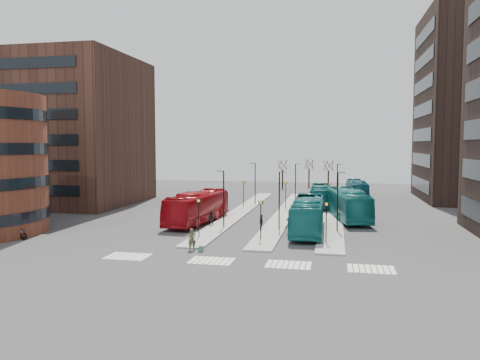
% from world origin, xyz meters
% --- Properties ---
extents(ground, '(160.00, 160.00, 0.00)m').
position_xyz_m(ground, '(0.00, 0.00, 0.00)').
color(ground, '#313134').
rests_on(ground, ground).
extents(island_left, '(2.50, 45.00, 0.15)m').
position_xyz_m(island_left, '(-4.00, 30.00, 0.07)').
color(island_left, gray).
rests_on(island_left, ground).
extents(island_mid, '(2.50, 45.00, 0.15)m').
position_xyz_m(island_mid, '(2.00, 30.00, 0.07)').
color(island_mid, gray).
rests_on(island_mid, ground).
extents(island_right, '(2.50, 45.00, 0.15)m').
position_xyz_m(island_right, '(8.00, 30.00, 0.07)').
color(island_right, gray).
rests_on(island_right, ground).
extents(suitcase, '(0.49, 0.44, 0.51)m').
position_xyz_m(suitcase, '(-2.65, 6.72, 0.25)').
color(suitcase, navy).
rests_on(suitcase, ground).
extents(red_bus, '(4.39, 13.20, 3.61)m').
position_xyz_m(red_bus, '(-7.11, 20.60, 1.80)').
color(red_bus, '#9E0C13').
rests_on(red_bus, ground).
extents(teal_bus_a, '(3.23, 12.95, 3.59)m').
position_xyz_m(teal_bus_a, '(5.64, 17.28, 1.80)').
color(teal_bus_a, '#156969').
rests_on(teal_bus_a, ground).
extents(teal_bus_b, '(2.91, 11.44, 3.17)m').
position_xyz_m(teal_bus_b, '(6.22, 37.13, 1.59)').
color(teal_bus_b, '#146264').
rests_on(teal_bus_b, ground).
extents(teal_bus_c, '(5.19, 13.32, 3.62)m').
position_xyz_m(teal_bus_c, '(9.97, 26.49, 1.81)').
color(teal_bus_c, '#156C6C').
rests_on(teal_bus_c, ground).
extents(teal_bus_d, '(3.36, 11.18, 3.07)m').
position_xyz_m(teal_bus_d, '(11.87, 48.77, 1.53)').
color(teal_bus_d, '#135462').
rests_on(teal_bus_d, ground).
extents(traveller, '(0.81, 0.70, 1.88)m').
position_xyz_m(traveller, '(-3.52, 7.04, 0.94)').
color(traveller, '#424428').
rests_on(traveller, ground).
extents(commuter_a, '(0.88, 0.74, 1.64)m').
position_xyz_m(commuter_a, '(-5.07, 18.80, 0.82)').
color(commuter_a, black).
rests_on(commuter_a, ground).
extents(commuter_b, '(0.70, 1.08, 1.70)m').
position_xyz_m(commuter_b, '(0.82, 17.26, 0.85)').
color(commuter_b, black).
rests_on(commuter_b, ground).
extents(commuter_c, '(1.13, 1.18, 1.61)m').
position_xyz_m(commuter_c, '(3.81, 16.40, 0.81)').
color(commuter_c, black).
rests_on(commuter_c, ground).
extents(bicycle_mid, '(1.78, 0.55, 1.06)m').
position_xyz_m(bicycle_mid, '(-21.00, 8.00, 0.53)').
color(bicycle_mid, gray).
rests_on(bicycle_mid, ground).
extents(bicycle_far, '(1.93, 1.31, 0.96)m').
position_xyz_m(bicycle_far, '(-21.00, 8.44, 0.48)').
color(bicycle_far, gray).
rests_on(bicycle_far, ground).
extents(crosswalk_stripes, '(22.35, 2.40, 0.01)m').
position_xyz_m(crosswalk_stripes, '(1.75, 4.00, 0.01)').
color(crosswalk_stripes, silver).
rests_on(crosswalk_stripes, ground).
extents(office_block, '(25.00, 20.12, 22.00)m').
position_xyz_m(office_block, '(-34.00, 33.98, 11.00)').
color(office_block, '#43281F').
rests_on(office_block, ground).
extents(sign_poles, '(12.45, 22.12, 3.65)m').
position_xyz_m(sign_poles, '(1.60, 23.00, 2.41)').
color(sign_poles, black).
rests_on(sign_poles, ground).
extents(lamp_posts, '(14.04, 20.24, 6.12)m').
position_xyz_m(lamp_posts, '(2.64, 28.00, 3.58)').
color(lamp_posts, black).
rests_on(lamp_posts, ground).
extents(bare_trees, '(10.97, 8.14, 5.90)m').
position_xyz_m(bare_trees, '(2.67, 62.67, 2.72)').
color(bare_trees, black).
rests_on(bare_trees, ground).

